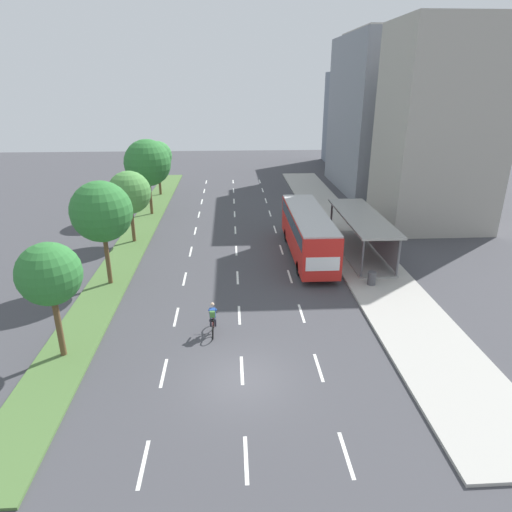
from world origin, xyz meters
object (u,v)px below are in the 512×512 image
bus_shelter (365,230)px  median_tree_second (101,212)px  median_tree_nearest (49,274)px  median_tree_fourth (148,163)px  median_tree_third (129,193)px  cyclist (213,320)px  trash_bin (372,278)px  median_tree_fifth (158,156)px  bus (308,230)px

bus_shelter → median_tree_second: median_tree_second is taller
bus_shelter → median_tree_nearest: median_tree_nearest is taller
median_tree_fourth → median_tree_nearest: bearing=-90.7°
median_tree_third → cyclist: bearing=-64.7°
cyclist → median_tree_nearest: size_ratio=0.33×
trash_bin → cyclist: bearing=-152.7°
bus_shelter → median_tree_fifth: 26.82m
bus → median_tree_nearest: (-13.63, -12.34, 2.18)m
bus → median_tree_fourth: size_ratio=1.58×
bus_shelter → median_tree_nearest: bearing=-145.1°
bus → cyclist: bearing=-122.0°
bus_shelter → trash_bin: size_ratio=12.01×
median_tree_nearest → trash_bin: (16.83, 6.79, -3.67)m
cyclist → trash_bin: 11.07m
bus_shelter → median_tree_second: size_ratio=1.55×
bus → median_tree_fifth: (-13.63, 19.96, 2.42)m
bus → median_tree_fifth: size_ratio=1.89×
median_tree_third → median_tree_fifth: median_tree_fifth is taller
bus → bus_shelter: bearing=2.3°
cyclist → median_tree_third: bearing=115.3°
median_tree_nearest → trash_bin: 18.51m
cyclist → median_tree_second: bearing=136.8°
median_tree_nearest → trash_bin: median_tree_nearest is taller
cyclist → median_tree_fifth: size_ratio=0.30×
cyclist → median_tree_second: (-6.77, 6.37, 4.04)m
median_tree_fourth → median_tree_second: bearing=-90.3°
median_tree_nearest → median_tree_second: (0.22, 8.07, 0.58)m
median_tree_fourth → bus: bearing=-41.7°
cyclist → median_tree_third: 16.32m
bus_shelter → trash_bin: 5.96m
bus_shelter → bus: 4.29m
median_tree_fifth → trash_bin: median_tree_fifth is taller
median_tree_second → median_tree_fifth: 24.23m
median_tree_second → trash_bin: bearing=-4.4°
median_tree_nearest → median_tree_third: median_tree_third is taller
median_tree_fifth → trash_bin: (16.83, -25.51, -3.91)m
median_tree_second → trash_bin: 17.19m
bus_shelter → cyclist: bus_shelter is taller
median_tree_nearest → median_tree_fourth: bearing=89.3°
bus_shelter → median_tree_fourth: bearing=146.4°
bus → trash_bin: bus is taller
bus → cyclist: 12.59m
bus_shelter → median_tree_second: 18.47m
median_tree_nearest → median_tree_third: bearing=89.4°
trash_bin → median_tree_fourth: bearing=133.5°
median_tree_third → median_tree_fifth: (-0.16, 16.15, 0.38)m
median_tree_nearest → median_tree_second: bearing=88.4°
bus_shelter → median_tree_nearest: size_ratio=1.83×
cyclist → median_tree_third: (-6.83, 14.44, 3.32)m
median_tree_fourth → trash_bin: 24.44m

